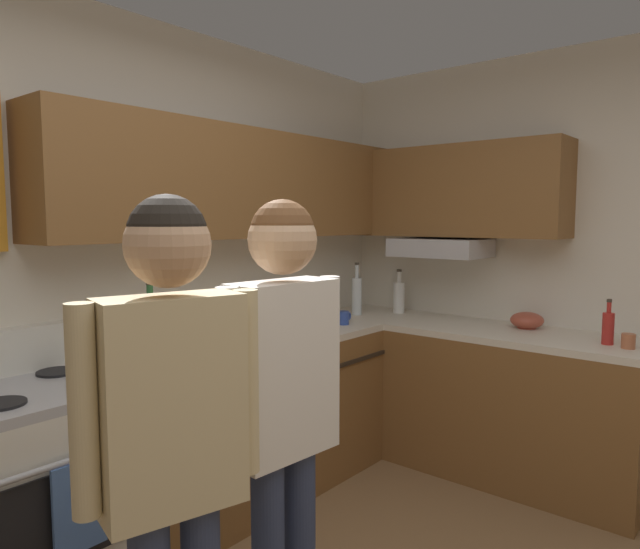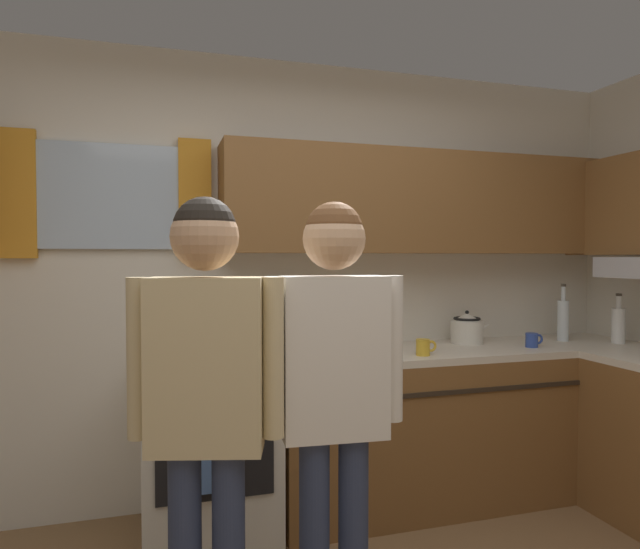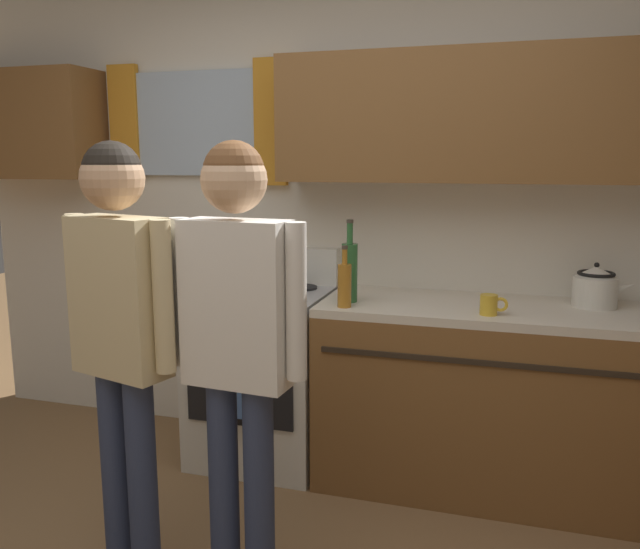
{
  "view_description": "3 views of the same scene",
  "coord_description": "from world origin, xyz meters",
  "views": [
    {
      "loc": [
        -1.37,
        -0.78,
        1.57
      ],
      "look_at": [
        0.41,
        0.7,
        1.35
      ],
      "focal_mm": 32.28,
      "sensor_mm": 36.0,
      "label": 1
    },
    {
      "loc": [
        -0.65,
        -1.35,
        1.44
      ],
      "look_at": [
        0.0,
        0.81,
        1.37
      ],
      "focal_mm": 30.87,
      "sensor_mm": 36.0,
      "label": 2
    },
    {
      "loc": [
        0.83,
        -1.47,
        1.57
      ],
      "look_at": [
        0.19,
        0.66,
        1.17
      ],
      "focal_mm": 35.95,
      "sensor_mm": 36.0,
      "label": 3
    }
  ],
  "objects": [
    {
      "name": "adult_in_plaid",
      "position": [
        -0.05,
        0.48,
        1.03
      ],
      "size": [
        0.51,
        0.22,
        1.63
      ],
      "color": "#2D3856",
      "rests_on": "ground"
    },
    {
      "name": "bottle_oil_amber",
      "position": [
        0.11,
        1.32,
        1.01
      ],
      "size": [
        0.06,
        0.06,
        0.29
      ],
      "color": "#B27223",
      "rests_on": "kitchen_counter_run"
    },
    {
      "name": "back_wall_unit",
      "position": [
        0.09,
        1.82,
        1.47
      ],
      "size": [
        4.6,
        0.42,
        2.6
      ],
      "color": "silver",
      "rests_on": "ground"
    },
    {
      "name": "stove_oven",
      "position": [
        -0.38,
        1.54,
        0.47
      ],
      "size": [
        0.67,
        0.67,
        1.1
      ],
      "color": "silver",
      "rests_on": "ground"
    },
    {
      "name": "mug_mustard_yellow",
      "position": [
        0.76,
        1.36,
        0.95
      ],
      "size": [
        0.12,
        0.08,
        0.09
      ],
      "color": "gold",
      "rests_on": "kitchen_counter_run"
    },
    {
      "name": "adult_left",
      "position": [
        -0.49,
        0.46,
        1.03
      ],
      "size": [
        0.49,
        0.25,
        1.64
      ],
      "color": "#2D3856",
      "rests_on": "ground"
    },
    {
      "name": "bottle_wine_green",
      "position": [
        0.1,
        1.44,
        1.05
      ],
      "size": [
        0.08,
        0.08,
        0.39
      ],
      "color": "#2D6633",
      "rests_on": "kitchen_counter_run"
    },
    {
      "name": "stovetop_kettle",
      "position": [
        1.22,
        1.67,
        1.0
      ],
      "size": [
        0.27,
        0.2,
        0.21
      ],
      "color": "silver",
      "rests_on": "kitchen_counter_run"
    }
  ]
}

